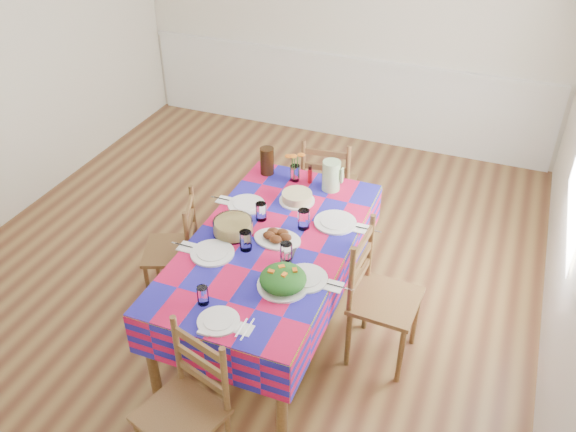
% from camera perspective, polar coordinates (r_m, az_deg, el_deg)
% --- Properties ---
extents(room, '(4.58, 5.08, 2.78)m').
position_cam_1_polar(room, '(4.24, -4.58, 9.62)').
color(room, brown).
rests_on(room, ground).
extents(wainscot, '(4.41, 0.06, 0.92)m').
position_cam_1_polar(wainscot, '(6.71, 5.07, 11.26)').
color(wainscot, white).
rests_on(wainscot, room).
extents(dining_table, '(1.02, 1.89, 0.73)m').
position_cam_1_polar(dining_table, '(4.04, -1.60, -3.26)').
color(dining_table, brown).
rests_on(dining_table, room).
extents(setting_near_head, '(0.39, 0.26, 0.11)m').
position_cam_1_polar(setting_near_head, '(3.47, -6.98, -8.88)').
color(setting_near_head, white).
rests_on(setting_near_head, dining_table).
extents(setting_left_near, '(0.51, 0.30, 0.14)m').
position_cam_1_polar(setting_left_near, '(3.90, -6.05, -3.01)').
color(setting_left_near, white).
rests_on(setting_left_near, dining_table).
extents(setting_left_far, '(0.49, 0.29, 0.13)m').
position_cam_1_polar(setting_left_far, '(4.27, -3.51, 0.87)').
color(setting_left_far, white).
rests_on(setting_left_far, dining_table).
extents(setting_right_near, '(0.52, 0.30, 0.13)m').
position_cam_1_polar(setting_right_near, '(3.72, 1.05, -4.96)').
color(setting_right_near, white).
rests_on(setting_right_near, dining_table).
extents(setting_right_far, '(0.55, 0.31, 0.14)m').
position_cam_1_polar(setting_right_far, '(4.12, 3.47, -0.50)').
color(setting_right_far, white).
rests_on(setting_right_far, dining_table).
extents(meat_platter, '(0.32, 0.23, 0.06)m').
position_cam_1_polar(meat_platter, '(3.98, -1.01, -1.98)').
color(meat_platter, white).
rests_on(meat_platter, dining_table).
extents(salad_platter, '(0.31, 0.31, 0.13)m').
position_cam_1_polar(salad_platter, '(3.61, -0.47, -5.97)').
color(salad_platter, white).
rests_on(salad_platter, dining_table).
extents(pasta_bowl, '(0.27, 0.27, 0.10)m').
position_cam_1_polar(pasta_bowl, '(4.05, -5.17, -1.03)').
color(pasta_bowl, white).
rests_on(pasta_bowl, dining_table).
extents(cake, '(0.26, 0.26, 0.07)m').
position_cam_1_polar(cake, '(4.36, 0.85, 1.76)').
color(cake, white).
rests_on(cake, dining_table).
extents(serving_utensils, '(0.15, 0.33, 0.01)m').
position_cam_1_polar(serving_utensils, '(3.87, 0.03, -3.58)').
color(serving_utensils, black).
rests_on(serving_utensils, dining_table).
extents(flower_vase, '(0.15, 0.12, 0.24)m').
position_cam_1_polar(flower_vase, '(4.57, 0.64, 4.44)').
color(flower_vase, white).
rests_on(flower_vase, dining_table).
extents(hot_sauce, '(0.03, 0.03, 0.14)m').
position_cam_1_polar(hot_sauce, '(4.56, 2.07, 3.93)').
color(hot_sauce, red).
rests_on(hot_sauce, dining_table).
extents(green_pitcher, '(0.13, 0.13, 0.23)m').
position_cam_1_polar(green_pitcher, '(4.47, 4.07, 3.80)').
color(green_pitcher, '#AAD797').
rests_on(green_pitcher, dining_table).
extents(tea_pitcher, '(0.11, 0.11, 0.21)m').
position_cam_1_polar(tea_pitcher, '(4.66, -1.98, 5.18)').
color(tea_pitcher, black).
rests_on(tea_pitcher, dining_table).
extents(name_card, '(0.07, 0.02, 0.02)m').
position_cam_1_polar(name_card, '(3.38, -7.94, -10.83)').
color(name_card, white).
rests_on(name_card, dining_table).
extents(chair_near, '(0.50, 0.49, 0.92)m').
position_cam_1_polar(chair_near, '(3.43, -9.49, -17.40)').
color(chair_near, brown).
rests_on(chair_near, room).
extents(chair_far, '(0.46, 0.44, 0.94)m').
position_cam_1_polar(chair_far, '(5.06, 3.73, 2.72)').
color(chair_far, brown).
rests_on(chair_far, room).
extents(chair_left, '(0.49, 0.50, 0.87)m').
position_cam_1_polar(chair_left, '(4.48, -10.45, -3.17)').
color(chair_left, brown).
rests_on(chair_left, room).
extents(chair_right, '(0.43, 0.45, 0.97)m').
position_cam_1_polar(chair_right, '(3.98, 8.53, -7.64)').
color(chair_right, brown).
rests_on(chair_right, room).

